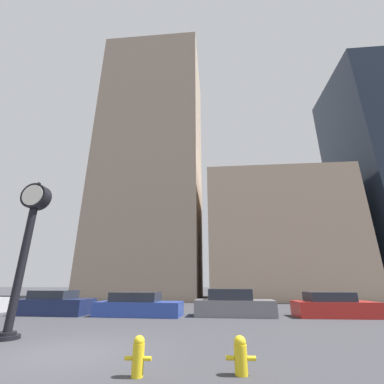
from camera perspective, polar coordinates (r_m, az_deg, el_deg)
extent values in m
plane|color=#38383D|center=(8.42, -25.97, -29.53)|extent=(200.00, 200.00, 0.00)
cube|color=gray|center=(35.66, -8.45, 5.79)|extent=(12.40, 12.00, 33.66)
cube|color=tan|center=(32.48, 18.01, -9.62)|extent=(15.58, 12.00, 13.54)
cylinder|color=black|center=(11.17, -35.97, -24.67)|extent=(0.81, 0.81, 0.12)
cylinder|color=black|center=(11.16, -35.85, -24.13)|extent=(0.54, 0.54, 0.10)
cylinder|color=black|center=(11.07, -33.66, -13.49)|extent=(0.27, 0.27, 4.10)
cylinder|color=black|center=(11.48, -31.31, -0.94)|extent=(0.98, 0.44, 0.98)
cylinder|color=white|center=(11.31, -31.97, -0.56)|extent=(0.80, 0.02, 0.80)
cylinder|color=white|center=(11.65, -30.68, -1.30)|extent=(0.80, 0.02, 0.80)
sphere|color=black|center=(11.64, -30.84, 1.62)|extent=(0.12, 0.12, 0.12)
cube|color=#19234C|center=(17.89, -28.11, -21.56)|extent=(4.07, 2.06, 0.84)
cube|color=#232833|center=(17.96, -28.31, -19.40)|extent=(2.27, 1.76, 0.46)
cube|color=#28429E|center=(15.72, -11.67, -24.06)|extent=(4.76, 1.96, 0.74)
cube|color=#232833|center=(15.75, -12.38, -21.78)|extent=(2.64, 1.65, 0.48)
cube|color=slate|center=(15.53, 9.46, -24.07)|extent=(4.35, 1.91, 0.83)
cube|color=#232833|center=(15.49, 8.45, -21.55)|extent=(2.41, 1.62, 0.56)
cube|color=red|center=(16.79, 29.11, -21.79)|extent=(4.12, 1.88, 0.78)
cube|color=#232833|center=(16.68, 28.07, -19.82)|extent=(2.27, 1.64, 0.46)
cylinder|color=yellow|center=(6.09, -11.91, -32.72)|extent=(0.23, 0.23, 0.57)
sphere|color=yellow|center=(6.02, -11.66, -29.73)|extent=(0.22, 0.22, 0.22)
cylinder|color=yellow|center=(6.13, -13.89, -32.22)|extent=(0.15, 0.08, 0.08)
cylinder|color=yellow|center=(6.04, -9.84, -32.68)|extent=(0.15, 0.08, 0.08)
cylinder|color=yellow|center=(6.18, 10.81, -32.76)|extent=(0.26, 0.26, 0.53)
sphere|color=yellow|center=(6.12, 10.60, -29.94)|extent=(0.25, 0.25, 0.25)
cylinder|color=yellow|center=(6.17, 8.44, -32.66)|extent=(0.17, 0.09, 0.09)
cylinder|color=yellow|center=(6.20, 13.12, -32.34)|extent=(0.17, 0.09, 0.09)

